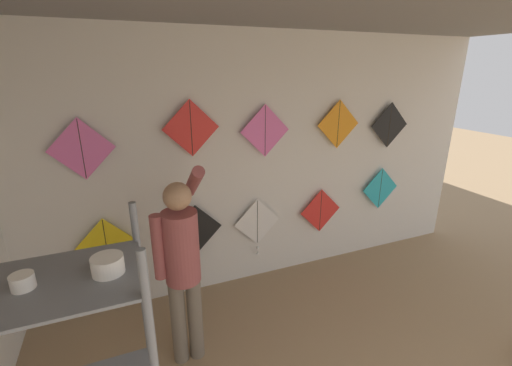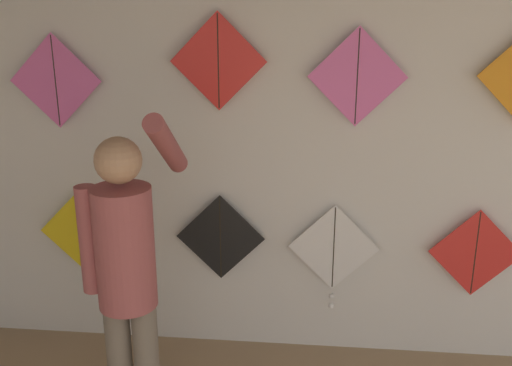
# 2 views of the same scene
# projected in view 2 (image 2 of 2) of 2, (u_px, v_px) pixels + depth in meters

# --- Properties ---
(back_panel) EXTENTS (5.81, 0.06, 2.80)m
(back_panel) POSITION_uv_depth(u_px,v_px,m) (353.00, 141.00, 3.39)
(back_panel) COLOR silver
(back_panel) RESTS_ON ground
(shopkeeper) EXTENTS (0.44, 0.60, 1.73)m
(shopkeeper) POSITION_uv_depth(u_px,v_px,m) (127.00, 269.00, 2.71)
(shopkeeper) COLOR #726656
(shopkeeper) RESTS_ON ground
(kite_0) EXTENTS (0.56, 0.04, 0.70)m
(kite_0) POSITION_uv_depth(u_px,v_px,m) (83.00, 235.00, 3.66)
(kite_0) COLOR yellow
(kite_1) EXTENTS (0.56, 0.01, 0.56)m
(kite_1) POSITION_uv_depth(u_px,v_px,m) (220.00, 237.00, 3.57)
(kite_1) COLOR black
(kite_2) EXTENTS (0.56, 0.04, 0.70)m
(kite_2) POSITION_uv_depth(u_px,v_px,m) (334.00, 251.00, 3.52)
(kite_2) COLOR white
(kite_3) EXTENTS (0.56, 0.01, 0.56)m
(kite_3) POSITION_uv_depth(u_px,v_px,m) (475.00, 253.00, 3.44)
(kite_3) COLOR red
(kite_5) EXTENTS (0.56, 0.01, 0.56)m
(kite_5) POSITION_uv_depth(u_px,v_px,m) (56.00, 81.00, 3.37)
(kite_5) COLOR pink
(kite_6) EXTENTS (0.56, 0.01, 0.56)m
(kite_6) POSITION_uv_depth(u_px,v_px,m) (218.00, 62.00, 3.24)
(kite_6) COLOR red
(kite_7) EXTENTS (0.56, 0.01, 0.56)m
(kite_7) POSITION_uv_depth(u_px,v_px,m) (358.00, 77.00, 3.19)
(kite_7) COLOR pink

